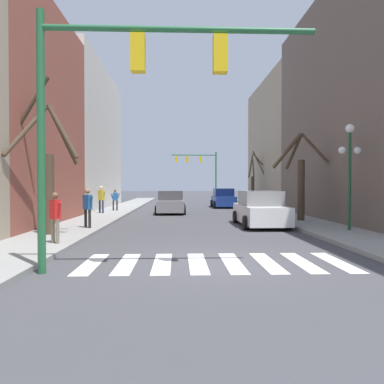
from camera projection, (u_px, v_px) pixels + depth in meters
ground_plane at (215, 262)px, 9.64m from camera, size 240.00×240.00×0.00m
building_row_left at (26, 128)px, 21.94m from camera, size 6.00×35.45×11.57m
building_row_right at (360, 114)px, 22.20m from camera, size 6.00×37.80×13.40m
crosswalk_stripes at (215, 263)px, 9.58m from camera, size 6.75×2.60×0.01m
traffic_signal_near at (122, 84)px, 8.43m from camera, size 6.29×0.28×5.92m
traffic_signal_far at (200, 165)px, 48.77m from camera, size 5.89×0.28×6.35m
street_lamp_right_corner at (350, 155)px, 15.32m from camera, size 0.95×0.36×4.35m
car_at_intersection at (171, 203)px, 26.42m from camera, size 2.08×4.27×1.60m
car_parked_left_far at (260, 210)px, 18.25m from camera, size 2.18×4.83×1.72m
car_driving_away_lane at (223, 199)px, 33.56m from camera, size 2.05×4.50×1.71m
pedestrian_waiting_at_curb at (115, 198)px, 27.33m from camera, size 0.67×0.25×1.54m
pedestrian_near_right_corner at (55, 213)px, 11.87m from camera, size 0.56×0.54×1.62m
pedestrian_on_right_sidewalk at (101, 197)px, 24.79m from camera, size 0.66×0.55×1.80m
pedestrian_on_left_sidewalk at (88, 205)px, 16.18m from camera, size 0.60×0.54×1.69m
street_tree_right_far at (299, 177)px, 19.75m from camera, size 2.74×1.64×4.63m
street_tree_right_mid at (47, 170)px, 14.03m from camera, size 3.19×2.52×5.94m
street_tree_left_near at (254, 181)px, 34.58m from camera, size 2.14×2.23×5.06m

